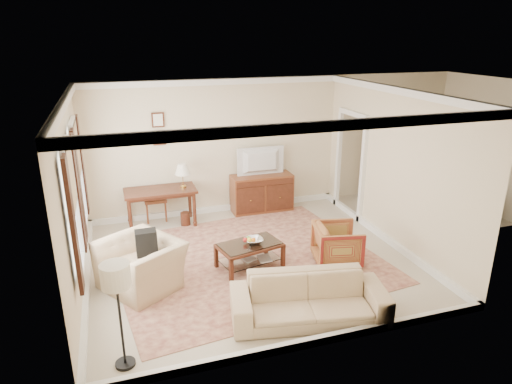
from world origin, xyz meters
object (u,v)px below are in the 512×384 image
sideboard (262,193)px  sofa (309,292)px  writing_desk (160,195)px  striped_armchair (337,243)px  club_armchair (141,257)px  tv (262,153)px  coffee_table (250,249)px

sideboard → sofa: sofa is taller
sideboard → writing_desk: bearing=-175.7°
striped_armchair → club_armchair: bearing=98.0°
writing_desk → striped_armchair: writing_desk is taller
writing_desk → sofa: bearing=-68.6°
sofa → club_armchair: bearing=154.1°
tv → striped_armchair: tv is taller
writing_desk → striped_armchair: bearing=-44.0°
tv → coffee_table: bearing=67.0°
sideboard → club_armchair: bearing=-138.2°
striped_armchair → writing_desk: bearing=58.2°
sideboard → sofa: bearing=-99.5°
coffee_table → writing_desk: bearing=117.8°
tv → sofa: 4.25m
coffee_table → tv: bearing=67.0°
writing_desk → sofa: size_ratio=0.67×
writing_desk → tv: tv is taller
club_armchair → sofa: 2.66m
tv → coffee_table: 2.82m
sideboard → coffee_table: 2.66m
sofa → tv: bearing=91.5°
writing_desk → sofa: 4.24m
striped_armchair → sofa: sofa is taller
writing_desk → tv: size_ratio=1.43×
writing_desk → club_armchair: (-0.59, -2.35, -0.16)m
coffee_table → sofa: sofa is taller
club_armchair → tv: bearing=98.9°
striped_armchair → sofa: 1.77m
tv → sideboard: bearing=-90.0°
sideboard → striped_armchair: 2.79m
tv → sofa: size_ratio=0.47×
club_armchair → sofa: bearing=20.4°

